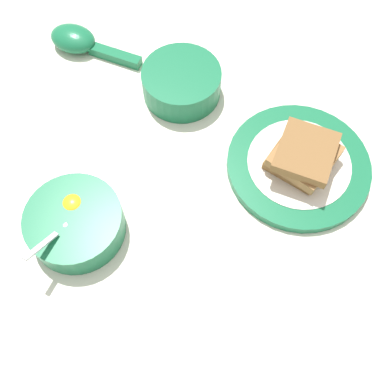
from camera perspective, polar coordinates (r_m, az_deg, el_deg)
ground_plane at (r=0.67m, az=-5.46°, el=2.37°), size 3.00×3.00×0.00m
egg_bowl at (r=0.62m, az=-14.60°, el=-3.82°), size 0.14×0.13×0.07m
toast_plate at (r=0.68m, az=13.33°, el=3.34°), size 0.21×0.21×0.02m
toast_sandwich at (r=0.66m, az=14.00°, el=4.55°), size 0.11×0.10×0.05m
soup_spoon at (r=0.83m, az=-14.15°, el=18.10°), size 0.06×0.17×0.04m
congee_bowl at (r=0.73m, az=-1.34°, el=13.82°), size 0.13×0.13×0.05m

